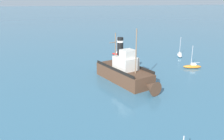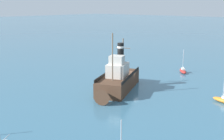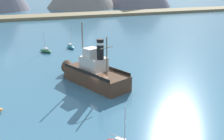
% 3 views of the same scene
% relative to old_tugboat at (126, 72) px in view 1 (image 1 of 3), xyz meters
% --- Properties ---
extents(ground_plane, '(600.00, 600.00, 0.00)m').
position_rel_old_tugboat_xyz_m(ground_plane, '(-0.18, -3.29, -1.83)').
color(ground_plane, '#38667F').
extents(old_tugboat, '(8.82, 14.56, 9.90)m').
position_rel_old_tugboat_xyz_m(old_tugboat, '(0.00, 0.00, 0.00)').
color(old_tugboat, '#4C3323').
rests_on(old_tugboat, ground).
extents(sailboat_orange, '(3.94, 1.81, 4.90)m').
position_rel_old_tugboat_xyz_m(sailboat_orange, '(-15.90, -5.58, -1.40)').
color(sailboat_orange, orange).
rests_on(sailboat_orange, ground).
extents(sailboat_white, '(2.23, 3.95, 4.90)m').
position_rel_old_tugboat_xyz_m(sailboat_white, '(-17.64, -15.43, -1.40)').
color(sailboat_white, white).
rests_on(sailboat_white, ground).
extents(sailboat_red, '(3.28, 3.62, 4.90)m').
position_rel_old_tugboat_xyz_m(sailboat_red, '(-2.34, -18.75, -1.40)').
color(sailboat_red, '#B22823').
rests_on(sailboat_red, ground).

